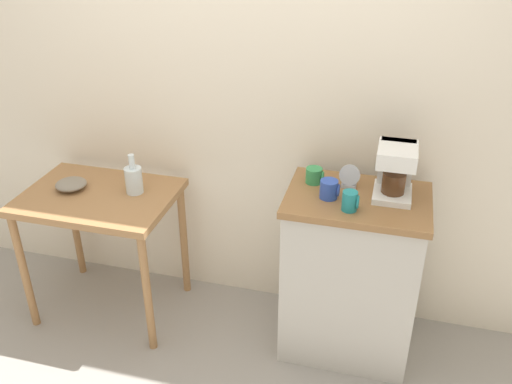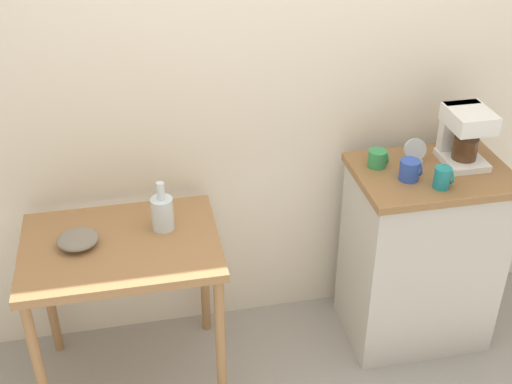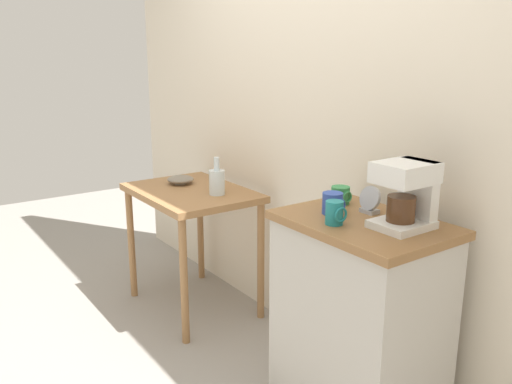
{
  "view_description": "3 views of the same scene",
  "coord_description": "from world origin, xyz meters",
  "px_view_note": "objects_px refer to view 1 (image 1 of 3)",
  "views": [
    {
      "loc": [
        0.77,
        -2.31,
        2.24
      ],
      "look_at": [
        0.15,
        0.03,
        0.91
      ],
      "focal_mm": 38.91,
      "sensor_mm": 36.0,
      "label": 1
    },
    {
      "loc": [
        -0.63,
        -2.3,
        2.41
      ],
      "look_at": [
        -0.17,
        -0.03,
        0.99
      ],
      "focal_mm": 46.8,
      "sensor_mm": 36.0,
      "label": 2
    },
    {
      "loc": [
        2.1,
        -1.49,
        1.6
      ],
      "look_at": [
        0.02,
        -0.03,
        0.93
      ],
      "focal_mm": 37.64,
      "sensor_mm": 36.0,
      "label": 3
    }
  ],
  "objects_px": {
    "glass_carafe_vase": "(134,179)",
    "mug_blue": "(329,189)",
    "bowl_stoneware": "(71,184)",
    "table_clock": "(349,177)",
    "coffee_maker": "(395,168)",
    "mug_dark_teal": "(350,201)",
    "mug_tall_green": "(314,175)"
  },
  "relations": [
    {
      "from": "coffee_maker",
      "to": "mug_tall_green",
      "type": "relative_size",
      "value": 2.89
    },
    {
      "from": "coffee_maker",
      "to": "mug_dark_teal",
      "type": "distance_m",
      "value": 0.29
    },
    {
      "from": "glass_carafe_vase",
      "to": "mug_tall_green",
      "type": "distance_m",
      "value": 0.98
    },
    {
      "from": "glass_carafe_vase",
      "to": "mug_blue",
      "type": "xyz_separation_m",
      "value": [
        1.07,
        -0.07,
        0.13
      ]
    },
    {
      "from": "bowl_stoneware",
      "to": "mug_tall_green",
      "type": "height_order",
      "value": "mug_tall_green"
    },
    {
      "from": "coffee_maker",
      "to": "table_clock",
      "type": "height_order",
      "value": "coffee_maker"
    },
    {
      "from": "bowl_stoneware",
      "to": "mug_tall_green",
      "type": "relative_size",
      "value": 1.87
    },
    {
      "from": "coffee_maker",
      "to": "bowl_stoneware",
      "type": "bearing_deg",
      "value": -176.83
    },
    {
      "from": "bowl_stoneware",
      "to": "coffee_maker",
      "type": "bearing_deg",
      "value": 3.17
    },
    {
      "from": "bowl_stoneware",
      "to": "glass_carafe_vase",
      "type": "relative_size",
      "value": 0.75
    },
    {
      "from": "mug_blue",
      "to": "mug_tall_green",
      "type": "distance_m",
      "value": 0.17
    },
    {
      "from": "coffee_maker",
      "to": "mug_dark_teal",
      "type": "bearing_deg",
      "value": -131.88
    },
    {
      "from": "bowl_stoneware",
      "to": "table_clock",
      "type": "bearing_deg",
      "value": 4.58
    },
    {
      "from": "mug_tall_green",
      "to": "mug_dark_teal",
      "type": "height_order",
      "value": "mug_dark_teal"
    },
    {
      "from": "mug_blue",
      "to": "mug_tall_green",
      "type": "height_order",
      "value": "mug_blue"
    },
    {
      "from": "coffee_maker",
      "to": "mug_blue",
      "type": "bearing_deg",
      "value": -159.09
    },
    {
      "from": "table_clock",
      "to": "bowl_stoneware",
      "type": "bearing_deg",
      "value": -175.42
    },
    {
      "from": "mug_tall_green",
      "to": "mug_dark_teal",
      "type": "xyz_separation_m",
      "value": [
        0.2,
        -0.23,
        0.01
      ]
    },
    {
      "from": "bowl_stoneware",
      "to": "coffee_maker",
      "type": "height_order",
      "value": "coffee_maker"
    },
    {
      "from": "coffee_maker",
      "to": "table_clock",
      "type": "xyz_separation_m",
      "value": [
        -0.21,
        0.03,
        -0.09
      ]
    },
    {
      "from": "glass_carafe_vase",
      "to": "coffee_maker",
      "type": "distance_m",
      "value": 1.38
    },
    {
      "from": "glass_carafe_vase",
      "to": "mug_blue",
      "type": "bearing_deg",
      "value": -4.0
    },
    {
      "from": "glass_carafe_vase",
      "to": "mug_blue",
      "type": "height_order",
      "value": "mug_blue"
    },
    {
      "from": "mug_blue",
      "to": "table_clock",
      "type": "distance_m",
      "value": 0.16
    },
    {
      "from": "coffee_maker",
      "to": "table_clock",
      "type": "distance_m",
      "value": 0.23
    },
    {
      "from": "coffee_maker",
      "to": "mug_blue",
      "type": "relative_size",
      "value": 2.78
    },
    {
      "from": "glass_carafe_vase",
      "to": "mug_tall_green",
      "type": "relative_size",
      "value": 2.5
    },
    {
      "from": "mug_blue",
      "to": "mug_dark_teal",
      "type": "height_order",
      "value": "mug_dark_teal"
    },
    {
      "from": "mug_tall_green",
      "to": "mug_dark_teal",
      "type": "bearing_deg",
      "value": -48.29
    },
    {
      "from": "bowl_stoneware",
      "to": "mug_dark_teal",
      "type": "height_order",
      "value": "mug_dark_teal"
    },
    {
      "from": "bowl_stoneware",
      "to": "table_clock",
      "type": "xyz_separation_m",
      "value": [
        1.5,
        0.12,
        0.18
      ]
    },
    {
      "from": "coffee_maker",
      "to": "mug_dark_teal",
      "type": "height_order",
      "value": "coffee_maker"
    }
  ]
}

